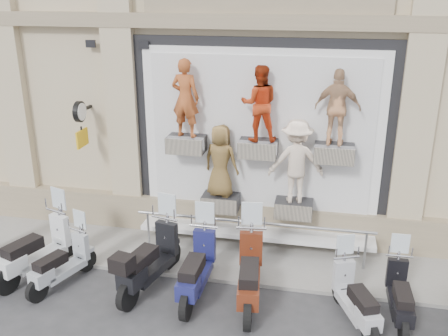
% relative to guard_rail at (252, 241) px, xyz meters
% --- Properties ---
extents(ground, '(90.00, 90.00, 0.00)m').
position_rel_guard_rail_xyz_m(ground, '(0.00, -2.00, -0.47)').
color(ground, '#323235').
rests_on(ground, ground).
extents(sidewalk, '(16.00, 2.20, 0.08)m').
position_rel_guard_rail_xyz_m(sidewalk, '(0.00, 0.10, -0.43)').
color(sidewalk, gray).
rests_on(sidewalk, ground).
extents(shop_vitrine, '(5.60, 0.86, 4.30)m').
position_rel_guard_rail_xyz_m(shop_vitrine, '(0.09, 0.75, 1.88)').
color(shop_vitrine, black).
rests_on(shop_vitrine, ground).
extents(guard_rail, '(5.06, 0.10, 0.93)m').
position_rel_guard_rail_xyz_m(guard_rail, '(0.00, 0.00, 0.00)').
color(guard_rail, '#9EA0A5').
rests_on(guard_rail, ground).
extents(clock_sign_bracket, '(0.10, 0.80, 1.02)m').
position_rel_guard_rail_xyz_m(clock_sign_bracket, '(-3.90, 0.47, 2.34)').
color(clock_sign_bracket, black).
rests_on(clock_sign_bracket, ground).
extents(scooter_b, '(1.26, 2.13, 1.67)m').
position_rel_guard_rail_xyz_m(scooter_b, '(-4.12, -1.44, 0.37)').
color(scooter_b, silver).
rests_on(scooter_b, ground).
extents(scooter_c, '(1.03, 1.77, 1.38)m').
position_rel_guard_rail_xyz_m(scooter_c, '(-3.46, -1.68, 0.23)').
color(scooter_c, '#9CA3AA').
rests_on(scooter_c, ground).
extents(scooter_d, '(1.07, 2.19, 1.71)m').
position_rel_guard_rail_xyz_m(scooter_d, '(-1.76, -1.40, 0.39)').
color(scooter_d, black).
rests_on(scooter_d, ground).
extents(scooter_e, '(0.60, 2.02, 1.64)m').
position_rel_guard_rail_xyz_m(scooter_e, '(-0.82, -1.47, 0.35)').
color(scooter_e, '#16184F').
rests_on(scooter_e, ground).
extents(scooter_f, '(0.85, 2.16, 1.71)m').
position_rel_guard_rail_xyz_m(scooter_f, '(0.18, -1.49, 0.39)').
color(scooter_f, '#541F0E').
rests_on(scooter_f, ground).
extents(scooter_g, '(1.13, 1.82, 1.43)m').
position_rel_guard_rail_xyz_m(scooter_g, '(2.04, -1.75, 0.25)').
color(scooter_g, '#A1A2A8').
rests_on(scooter_g, ground).
extents(scooter_h, '(0.53, 1.71, 1.39)m').
position_rel_guard_rail_xyz_m(scooter_h, '(2.80, -1.47, 0.23)').
color(scooter_h, black).
rests_on(scooter_h, ground).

